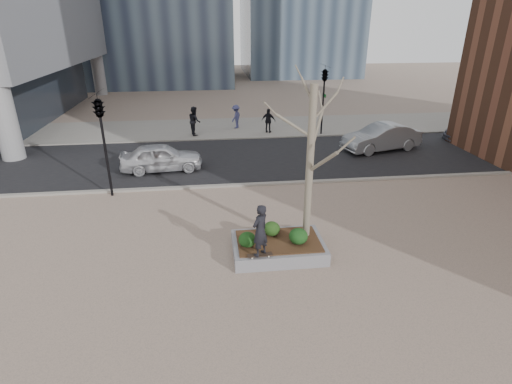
{
  "coord_description": "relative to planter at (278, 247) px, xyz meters",
  "views": [
    {
      "loc": [
        -1.1,
        -11.26,
        7.19
      ],
      "look_at": [
        0.5,
        2.0,
        1.4
      ],
      "focal_mm": 28.0,
      "sensor_mm": 36.0,
      "label": 1
    }
  ],
  "objects": [
    {
      "name": "planter_mulch",
      "position": [
        0.0,
        0.0,
        0.25
      ],
      "size": [
        2.7,
        1.7,
        0.04
      ],
      "primitive_type": "cube",
      "color": "#382314",
      "rests_on": "planter"
    },
    {
      "name": "ground",
      "position": [
        -1.0,
        0.0,
        -0.23
      ],
      "size": [
        120.0,
        120.0,
        0.0
      ],
      "primitive_type": "plane",
      "color": "gray",
      "rests_on": "ground"
    },
    {
      "name": "far_sidewalk",
      "position": [
        -1.0,
        17.0,
        -0.21
      ],
      "size": [
        60.0,
        6.0,
        0.02
      ],
      "primitive_type": "cube",
      "color": "gray",
      "rests_on": "ground"
    },
    {
      "name": "pedestrian_b",
      "position": [
        -0.14,
        16.86,
        0.62
      ],
      "size": [
        1.05,
        1.22,
        1.64
      ],
      "primitive_type": "imported",
      "rotation": [
        0.0,
        0.0,
        4.21
      ],
      "color": "#404374",
      "rests_on": "far_sidewalk"
    },
    {
      "name": "shrub_right",
      "position": [
        0.61,
        -0.25,
        0.53
      ],
      "size": [
        0.61,
        0.61,
        0.52
      ],
      "primitive_type": "ellipsoid",
      "color": "#133B15",
      "rests_on": "planter_mulch"
    },
    {
      "name": "car_silver",
      "position": [
        8.0,
        10.56,
        0.57
      ],
      "size": [
        4.94,
        2.73,
        1.54
      ],
      "primitive_type": "imported",
      "rotation": [
        0.0,
        0.0,
        4.96
      ],
      "color": "#929599",
      "rests_on": "street"
    },
    {
      "name": "shrub_left",
      "position": [
        -1.05,
        -0.23,
        0.51
      ],
      "size": [
        0.57,
        0.57,
        0.48
      ],
      "primitive_type": "ellipsoid",
      "color": "#133511",
      "rests_on": "planter_mulch"
    },
    {
      "name": "traffic_light_near",
      "position": [
        -6.5,
        5.6,
        2.02
      ],
      "size": [
        0.6,
        2.48,
        4.5
      ],
      "primitive_type": null,
      "color": "black",
      "rests_on": "ground"
    },
    {
      "name": "skateboard",
      "position": [
        -0.72,
        -0.83,
        0.26
      ],
      "size": [
        0.79,
        0.26,
        0.08
      ],
      "primitive_type": null,
      "rotation": [
        0.0,
        0.0,
        0.08
      ],
      "color": "black",
      "rests_on": "planter"
    },
    {
      "name": "pedestrian_a",
      "position": [
        -3.02,
        15.35,
        0.75
      ],
      "size": [
        0.91,
        1.06,
        1.9
      ],
      "primitive_type": "imported",
      "rotation": [
        0.0,
        0.0,
        1.8
      ],
      "color": "black",
      "rests_on": "far_sidewalk"
    },
    {
      "name": "sycamore_tree",
      "position": [
        1.0,
        0.3,
        3.56
      ],
      "size": [
        2.8,
        2.8,
        6.6
      ],
      "primitive_type": null,
      "color": "gray",
      "rests_on": "planter_mulch"
    },
    {
      "name": "planter",
      "position": [
        0.0,
        0.0,
        0.0
      ],
      "size": [
        3.0,
        2.0,
        0.45
      ],
      "primitive_type": "cube",
      "color": "gray",
      "rests_on": "ground"
    },
    {
      "name": "traffic_light_far",
      "position": [
        5.5,
        14.6,
        2.02
      ],
      "size": [
        0.6,
        2.48,
        4.5
      ],
      "primitive_type": null,
      "color": "black",
      "rests_on": "ground"
    },
    {
      "name": "shrub_middle",
      "position": [
        -0.17,
        0.39,
        0.51
      ],
      "size": [
        0.57,
        0.57,
        0.48
      ],
      "primitive_type": "ellipsoid",
      "color": "#1C3C13",
      "rests_on": "planter_mulch"
    },
    {
      "name": "car_third",
      "position": [
        14.95,
        11.74,
        0.39
      ],
      "size": [
        4.34,
        2.41,
        1.19
      ],
      "primitive_type": "imported",
      "rotation": [
        0.0,
        0.0,
        4.52
      ],
      "color": "#595966",
      "rests_on": "street"
    },
    {
      "name": "skateboarder",
      "position": [
        -0.72,
        -0.83,
        1.14
      ],
      "size": [
        0.73,
        0.71,
        1.68
      ],
      "primitive_type": "imported",
      "rotation": [
        0.0,
        0.0,
        3.88
      ],
      "color": "black",
      "rests_on": "skateboard"
    },
    {
      "name": "police_car",
      "position": [
        -4.58,
        8.59,
        0.49
      ],
      "size": [
        4.22,
        1.98,
        1.39
      ],
      "primitive_type": "imported",
      "rotation": [
        0.0,
        0.0,
        1.65
      ],
      "color": "silver",
      "rests_on": "street"
    },
    {
      "name": "pedestrian_c",
      "position": [
        1.97,
        15.34,
        0.62
      ],
      "size": [
        1.04,
        0.72,
        1.63
      ],
      "primitive_type": "imported",
      "rotation": [
        0.0,
        0.0,
        2.78
      ],
      "color": "black",
      "rests_on": "far_sidewalk"
    },
    {
      "name": "street",
      "position": [
        -1.0,
        10.0,
        -0.21
      ],
      "size": [
        60.0,
        8.0,
        0.02
      ],
      "primitive_type": "cube",
      "color": "black",
      "rests_on": "ground"
    }
  ]
}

